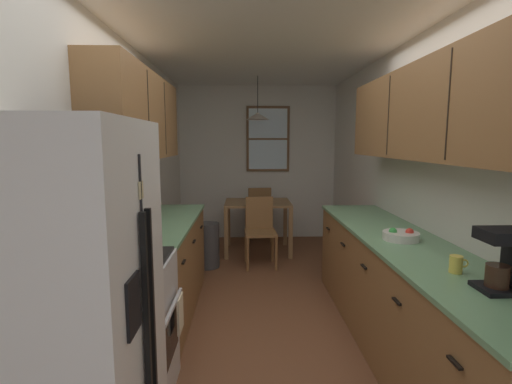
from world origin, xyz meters
The scene contains 24 objects.
ground_plane centered at (0.00, 1.00, 0.00)m, with size 12.00×12.00×0.00m, color brown.
wall_left centered at (-1.35, 1.00, 1.27)m, with size 0.10×9.00×2.55m, color silver.
wall_right centered at (1.35, 1.00, 1.27)m, with size 0.10×9.00×2.55m, color silver.
wall_back centered at (0.00, 3.65, 1.27)m, with size 4.40×0.10×2.55m, color silver.
ceiling_slab centered at (0.00, 1.00, 2.59)m, with size 4.40×9.00×0.08m, color white.
refrigerator centered at (-0.96, -1.19, 0.86)m, with size 0.71×0.73×1.73m.
stove_range centered at (-0.99, -0.47, 0.47)m, with size 0.66×0.66×1.10m.
microwave_over_range centered at (-1.11, -0.47, 1.61)m, with size 0.39×0.59×0.30m.
counter_left centered at (-1.00, 0.77, 0.45)m, with size 0.64×1.82×0.90m.
upper_cabinets_left centered at (-1.14, 0.72, 1.85)m, with size 0.33×1.90×0.75m.
counter_right centered at (1.00, 0.01, 0.45)m, with size 0.64×3.10×0.90m.
upper_cabinets_right centered at (1.14, -0.04, 1.85)m, with size 0.33×2.78×0.69m.
dining_table centered at (-0.02, 2.74, 0.63)m, with size 0.95×0.76×0.76m.
dining_chair_near centered at (-0.01, 2.16, 0.50)m, with size 0.42×0.42×0.90m.
dining_chair_far centered at (0.02, 3.33, 0.50)m, with size 0.44×0.44×0.90m.
pendant_light centered at (-0.02, 2.74, 1.99)m, with size 0.33×0.33×0.61m.
back_window centered at (0.17, 3.58, 1.67)m, with size 0.71×0.05×1.07m.
trash_bin centered at (-0.70, 2.08, 0.29)m, with size 0.31×0.31×0.58m, color #3F3F42.
storage_canister centered at (-1.00, 0.17, 1.00)m, with size 0.13×0.13×0.20m.
dish_towel centered at (-0.64, -0.31, 0.50)m, with size 0.02×0.16×0.24m, color beige.
coffee_maker centered at (1.09, -0.94, 1.06)m, with size 0.22×0.18×0.31m.
mug_by_coffeemaker centered at (0.99, -0.68, 0.95)m, with size 0.11×0.07×0.10m.
fruit_bowl centered at (0.97, 0.03, 0.94)m, with size 0.27×0.27×0.09m.
table_serving_bowl centered at (0.05, 2.69, 0.79)m, with size 0.17×0.17×0.06m, color silver.
Camera 1 is at (-0.20, -2.68, 1.64)m, focal length 26.23 mm.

